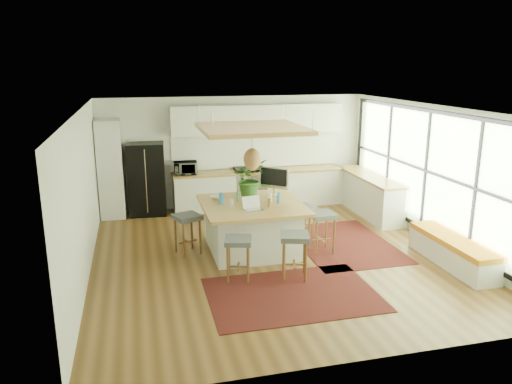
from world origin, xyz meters
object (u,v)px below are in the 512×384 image
object	(u,v)px
stool_right_back	(304,220)
stool_left_side	(188,235)
island_plant	(249,182)
stool_near_right	(294,258)
island	(252,227)
laptop	(253,204)
microwave	(185,167)
monitor	(274,183)
stool_near_left	(238,259)
fridge	(147,176)
stool_right_front	(321,234)

from	to	relation	value
stool_right_back	stool_left_side	bearing A→B (deg)	-170.96
island_plant	stool_near_right	bearing A→B (deg)	-80.66
island	stool_right_back	bearing A→B (deg)	23.46
laptop	microwave	size ratio (longest dim) A/B	0.65
stool_near_right	monitor	distance (m)	2.03
stool_near_left	island_plant	xyz separation A→B (m)	(0.60, 1.74, 0.86)
fridge	stool_left_side	distance (m)	2.87
monitor	laptop	bearing A→B (deg)	-84.90
island	stool_left_side	distance (m)	1.21
stool_near_left	stool_right_front	bearing A→B (deg)	25.03
fridge	stool_right_back	xyz separation A→B (m)	(3.05, -2.35, -0.57)
stool_near_right	stool_left_side	world-z (taller)	stool_near_right
island	stool_right_front	world-z (taller)	island
fridge	laptop	world-z (taller)	fridge
stool_near_right	monitor	world-z (taller)	monitor
stool_left_side	laptop	bearing A→B (deg)	-26.26
fridge	microwave	xyz separation A→B (m)	(0.91, -0.04, 0.18)
stool_near_left	monitor	bearing A→B (deg)	57.17
fridge	island_plant	distance (m)	3.04
stool_near_right	monitor	bearing A→B (deg)	84.66
stool_right_front	monitor	size ratio (longest dim) A/B	1.26
island	laptop	world-z (taller)	laptop
monitor	microwave	xyz separation A→B (m)	(-1.49, 2.38, -0.08)
stool_right_front	island_plant	bearing A→B (deg)	142.29
stool_right_front	microwave	world-z (taller)	microwave
stool_right_back	microwave	distance (m)	3.25
stool_near_left	island_plant	size ratio (longest dim) A/B	0.99
stool_right_back	stool_near_right	bearing A→B (deg)	-113.55
stool_near_left	stool_near_right	bearing A→B (deg)	-10.57
laptop	island_plant	distance (m)	0.97
stool_near_right	stool_right_front	bearing A→B (deg)	49.09
monitor	stool_left_side	bearing A→B (deg)	-128.85
stool_right_back	laptop	bearing A→B (deg)	-143.89
laptop	monitor	size ratio (longest dim) A/B	0.57
island_plant	stool_near_left	bearing A→B (deg)	-108.89
stool_left_side	island_plant	size ratio (longest dim) A/B	1.04
microwave	stool_left_side	bearing A→B (deg)	-92.90
island_plant	stool_right_front	bearing A→B (deg)	-37.71
island	stool_near_right	distance (m)	1.44
laptop	island	bearing A→B (deg)	70.38
stool_left_side	laptop	size ratio (longest dim) A/B	2.16
microwave	laptop	bearing A→B (deg)	-72.44
monitor	microwave	world-z (taller)	monitor
stool_left_side	island_plant	bearing A→B (deg)	16.88
stool_right_front	laptop	xyz separation A→B (m)	(-1.32, -0.03, 0.70)
monitor	island_plant	bearing A→B (deg)	-146.67
island	microwave	xyz separation A→B (m)	(-0.93, 2.84, 0.64)
island	stool_left_side	xyz separation A→B (m)	(-1.20, 0.14, -0.11)
island_plant	monitor	bearing A→B (deg)	-7.44
microwave	island_plant	xyz separation A→B (m)	(1.00, -2.31, 0.10)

